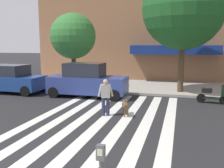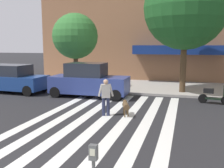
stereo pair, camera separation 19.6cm
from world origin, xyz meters
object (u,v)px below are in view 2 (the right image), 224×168
Objects in this scene: parked_car_behind_first at (89,81)px; parked_scooter at (214,95)px; street_tree_nearest at (75,36)px; street_tree_middle at (186,8)px; pedestrian_dog_walker at (106,95)px; dog_on_leash at (126,106)px; parked_car_near_curb at (10,79)px.

parked_scooter is at bearing 0.03° from parked_car_behind_first.
street_tree_middle reaches higher than street_tree_nearest.
parked_scooter is 0.99× the size of pedestrian_dog_walker.
street_tree_nearest is (-1.88, 2.36, 2.76)m from parked_car_behind_first.
street_tree_nearest is 8.41m from dog_on_leash.
street_tree_middle reaches higher than pedestrian_dog_walker.
parked_scooter is at bearing 38.03° from pedestrian_dog_walker.
street_tree_nearest is at bearing 130.42° from dog_on_leash.
pedestrian_dog_walker is at bearing -25.71° from parked_car_near_curb.
parked_scooter is 0.31× the size of street_tree_nearest.
parked_scooter is at bearing -14.60° from street_tree_nearest.
pedestrian_dog_walker is at bearing -55.88° from street_tree_nearest.
pedestrian_dog_walker is 1.55× the size of dog_on_leash.
parked_car_near_curb is 5.24m from street_tree_nearest.
pedestrian_dog_walker is (4.18, -6.17, -2.79)m from street_tree_nearest.
street_tree_middle is at bearing 23.65° from parked_car_behind_first.
parked_scooter is at bearing -54.55° from street_tree_middle.
pedestrian_dog_walker reaches higher than dog_on_leash.
street_tree_nearest is at bearing 124.12° from pedestrian_dog_walker.
parked_car_near_curb is 0.94× the size of street_tree_nearest.
street_tree_middle is 4.75× the size of pedestrian_dog_walker.
street_tree_nearest reaches higher than dog_on_leash.
street_tree_middle is 8.05m from dog_on_leash.
street_tree_middle is 7.37× the size of dog_on_leash.
parked_car_behind_first is at bearing -51.41° from street_tree_nearest.
parked_car_behind_first reaches higher than pedestrian_dog_walker.
street_tree_nearest reaches higher than parked_scooter.
parked_car_behind_first is 2.90× the size of parked_scooter.
parked_scooter is at bearing 0.01° from parked_car_near_curb.
street_tree_middle is (-1.70, 2.39, 4.88)m from parked_scooter.
parked_car_behind_first is 0.91× the size of street_tree_nearest.
street_tree_nearest is (3.73, 2.36, 2.82)m from parked_car_near_curb.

